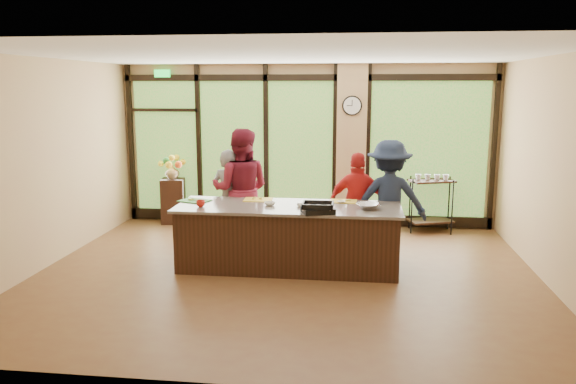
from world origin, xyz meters
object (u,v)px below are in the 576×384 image
(cook_right, at_px, (389,200))
(bar_cart, at_px, (431,197))
(flower_stand, at_px, (173,201))
(roasting_pan, at_px, (318,210))
(island_base, at_px, (288,238))
(cook_left, at_px, (229,200))

(cook_right, height_order, bar_cart, cook_right)
(cook_right, relative_size, flower_stand, 2.11)
(roasting_pan, xyz_separation_m, bar_cart, (1.85, 2.78, -0.33))
(roasting_pan, height_order, flower_stand, roasting_pan)
(roasting_pan, relative_size, flower_stand, 0.48)
(cook_right, bearing_deg, roasting_pan, 44.24)
(island_base, distance_m, cook_left, 1.41)
(flower_stand, bearing_deg, cook_right, -33.35)
(cook_left, bearing_deg, cook_right, -170.18)
(flower_stand, height_order, bar_cart, bar_cart)
(island_base, bearing_deg, flower_stand, 135.91)
(island_base, height_order, bar_cart, bar_cart)
(island_base, relative_size, roasting_pan, 7.48)
(flower_stand, bearing_deg, island_base, -53.67)
(cook_left, height_order, cook_right, cook_right)
(roasting_pan, xyz_separation_m, flower_stand, (-2.98, 2.86, -0.53))
(flower_stand, xyz_separation_m, bar_cart, (4.83, -0.08, 0.20))
(flower_stand, relative_size, bar_cart, 0.82)
(island_base, height_order, roasting_pan, roasting_pan)
(cook_left, distance_m, roasting_pan, 1.97)
(cook_right, relative_size, bar_cart, 1.73)
(cook_left, relative_size, flower_stand, 1.90)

